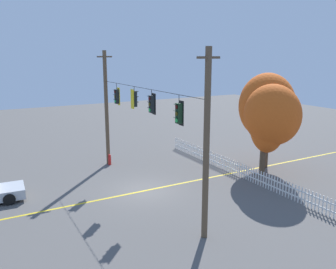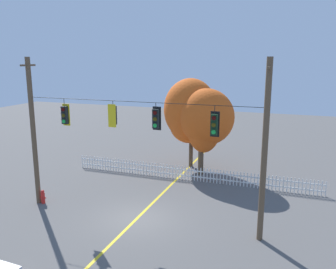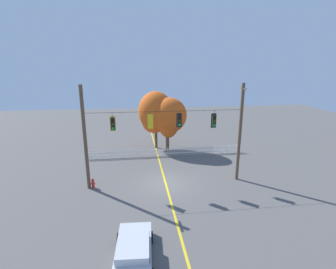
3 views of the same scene
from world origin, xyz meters
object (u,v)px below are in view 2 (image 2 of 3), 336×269
at_px(traffic_signal_westbound_side, 65,115).
at_px(traffic_signal_northbound_primary, 113,115).
at_px(fire_hydrant, 43,197).
at_px(traffic_signal_southbound_primary, 156,119).
at_px(autumn_maple_near_fence, 190,113).
at_px(autumn_maple_mid, 206,119).
at_px(traffic_signal_eastbound_side, 214,124).

distance_m(traffic_signal_westbound_side, traffic_signal_northbound_primary, 2.93).
distance_m(traffic_signal_westbound_side, fire_hydrant, 5.27).
xyz_separation_m(traffic_signal_southbound_primary, autumn_maple_near_fence, (-1.12, 9.66, -1.21)).
bearing_deg(autumn_maple_mid, fire_hydrant, -131.00).
xyz_separation_m(traffic_signal_westbound_side, autumn_maple_mid, (5.62, 8.59, -1.27)).
xyz_separation_m(traffic_signal_westbound_side, traffic_signal_southbound_primary, (5.27, -0.00, 0.11)).
distance_m(traffic_signal_southbound_primary, traffic_signal_eastbound_side, 2.89).
height_order(traffic_signal_westbound_side, autumn_maple_near_fence, autumn_maple_near_fence).
height_order(traffic_signal_westbound_side, traffic_signal_eastbound_side, same).
relative_size(traffic_signal_northbound_primary, autumn_maple_mid, 0.21).
bearing_deg(traffic_signal_eastbound_side, autumn_maple_mid, 106.46).
bearing_deg(autumn_maple_mid, autumn_maple_near_fence, 144.16).
bearing_deg(traffic_signal_southbound_primary, autumn_maple_mid, 87.64).
bearing_deg(autumn_maple_near_fence, traffic_signal_westbound_side, -113.22).
bearing_deg(autumn_maple_mid, traffic_signal_eastbound_side, -73.54).
xyz_separation_m(autumn_maple_near_fence, fire_hydrant, (-6.01, -9.68, -3.82)).
bearing_deg(traffic_signal_westbound_side, fire_hydrant, -179.20).
bearing_deg(traffic_signal_westbound_side, traffic_signal_southbound_primary, -0.00).
relative_size(traffic_signal_westbound_side, traffic_signal_eastbound_side, 1.00).
height_order(traffic_signal_southbound_primary, fire_hydrant, traffic_signal_southbound_primary).
xyz_separation_m(traffic_signal_northbound_primary, fire_hydrant, (-4.79, -0.01, -5.07)).
relative_size(autumn_maple_near_fence, autumn_maple_mid, 1.10).
bearing_deg(traffic_signal_eastbound_side, traffic_signal_southbound_primary, -179.99).
bearing_deg(autumn_maple_mid, traffic_signal_westbound_side, -123.20).
bearing_deg(autumn_maple_near_fence, traffic_signal_southbound_primary, -83.36).
distance_m(traffic_signal_westbound_side, traffic_signal_southbound_primary, 5.27).
bearing_deg(autumn_maple_near_fence, traffic_signal_northbound_primary, -97.15).
distance_m(traffic_signal_eastbound_side, fire_hydrant, 11.17).
bearing_deg(traffic_signal_northbound_primary, traffic_signal_westbound_side, 179.63).
relative_size(traffic_signal_southbound_primary, autumn_maple_near_fence, 0.20).
bearing_deg(fire_hydrant, autumn_maple_mid, 49.00).
distance_m(traffic_signal_eastbound_side, autumn_maple_near_fence, 10.52).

